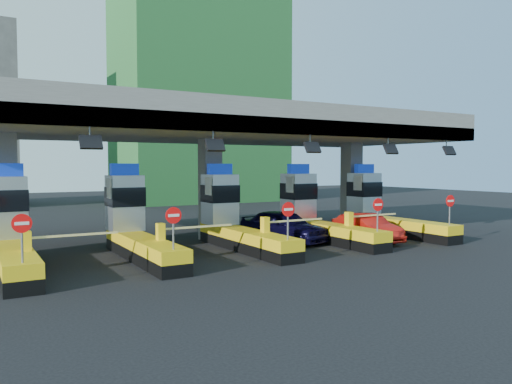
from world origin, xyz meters
TOP-DOWN VIEW (x-y plane):
  - ground at (0.00, 0.00)m, footprint 120.00×120.00m
  - toll_canopy at (0.00, 2.87)m, footprint 28.00×12.09m
  - toll_lane_far_left at (-10.00, 0.28)m, footprint 4.43×8.00m
  - toll_lane_left at (-5.00, 0.28)m, footprint 4.43×8.00m
  - toll_lane_center at (0.00, 0.28)m, footprint 4.43×8.00m
  - toll_lane_right at (5.00, 0.28)m, footprint 4.43×8.00m
  - toll_lane_far_right at (10.00, 0.28)m, footprint 4.43×8.00m
  - bg_building_scaffold at (12.00, 32.00)m, footprint 18.00×12.00m
  - van at (3.00, 0.28)m, footprint 3.46×5.45m
  - red_car at (6.94, -1.78)m, footprint 2.03×4.67m

SIDE VIEW (x-z plane):
  - ground at x=0.00m, z-range 0.00..0.00m
  - red_car at x=6.94m, z-range 0.00..1.49m
  - van at x=3.00m, z-range 0.00..1.73m
  - toll_lane_far_left at x=-10.00m, z-range -0.68..3.47m
  - toll_lane_left at x=-5.00m, z-range -0.68..3.47m
  - toll_lane_center at x=0.00m, z-range -0.68..3.47m
  - toll_lane_right at x=5.00m, z-range -0.68..3.47m
  - toll_lane_far_right at x=10.00m, z-range -0.68..3.47m
  - toll_canopy at x=0.00m, z-range 2.63..9.63m
  - bg_building_scaffold at x=12.00m, z-range 0.00..28.00m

